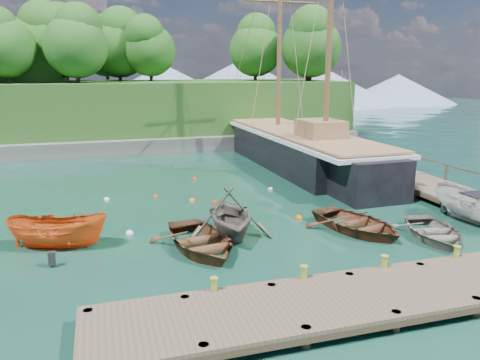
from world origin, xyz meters
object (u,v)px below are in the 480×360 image
object	(u,v)px
rowboat_0	(201,249)
rowboat_2	(356,231)
rowboat_3	(433,238)
motorboat_orange	(59,248)
cabin_boat_white	(477,224)
schooner	(298,152)
rowboat_1	(229,236)

from	to	relation	value
rowboat_0	rowboat_2	bearing A→B (deg)	-7.43
rowboat_3	motorboat_orange	xyz separation A→B (m)	(-15.64, 3.55, 0.00)
rowboat_3	rowboat_0	bearing A→B (deg)	-174.15
rowboat_0	rowboat_3	bearing A→B (deg)	-17.66
cabin_boat_white	schooner	world-z (taller)	schooner
rowboat_2	cabin_boat_white	world-z (taller)	cabin_boat_white
rowboat_3	schooner	xyz separation A→B (m)	(0.52, 15.79, 1.16)
rowboat_0	cabin_boat_white	distance (m)	13.38
rowboat_0	rowboat_3	size ratio (longest dim) A/B	1.18
rowboat_3	motorboat_orange	distance (m)	16.03
rowboat_0	rowboat_1	bearing A→B (deg)	28.83
rowboat_0	motorboat_orange	distance (m)	5.91
rowboat_2	rowboat_3	distance (m)	3.26
rowboat_1	schooner	distance (m)	15.83
rowboat_3	schooner	world-z (taller)	schooner
rowboat_0	rowboat_1	xyz separation A→B (m)	(1.54, 1.17, 0.00)
rowboat_2	motorboat_orange	xyz separation A→B (m)	(-12.89, 1.78, 0.00)
schooner	rowboat_3	bearing A→B (deg)	-93.09
rowboat_0	rowboat_2	distance (m)	7.29
rowboat_0	rowboat_2	xyz separation A→B (m)	(7.29, 0.11, 0.00)
motorboat_orange	cabin_boat_white	distance (m)	19.14
rowboat_2	motorboat_orange	size ratio (longest dim) A/B	1.14
rowboat_1	rowboat_3	distance (m)	8.95
rowboat_0	motorboat_orange	xyz separation A→B (m)	(-5.60, 1.89, 0.00)
cabin_boat_white	schooner	xyz separation A→B (m)	(-2.81, 14.82, 1.16)
rowboat_3	schooner	bearing A→B (deg)	103.34
rowboat_1	rowboat_0	bearing A→B (deg)	-137.41
motorboat_orange	schooner	xyz separation A→B (m)	(16.16, 12.24, 1.16)
rowboat_1	motorboat_orange	xyz separation A→B (m)	(-7.14, 0.73, 0.00)
rowboat_1	motorboat_orange	distance (m)	7.18
schooner	rowboat_2	bearing A→B (deg)	-104.30
rowboat_1	cabin_boat_white	bearing A→B (deg)	-3.43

